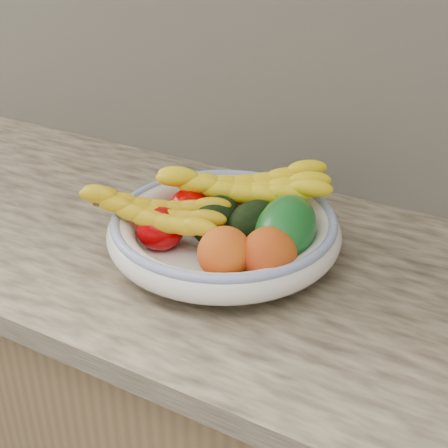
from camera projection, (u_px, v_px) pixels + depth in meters
kitchen_counter at (230, 427)px, 1.30m from camera, size 2.44×0.66×1.40m
fruit_bowl at (224, 230)px, 1.04m from camera, size 0.39×0.39×0.08m
clementine_back_left at (232, 195)px, 1.14m from camera, size 0.06×0.06×0.05m
clementine_back_right at (274, 209)px, 1.09m from camera, size 0.06×0.06×0.05m
clementine_back_mid at (230, 212)px, 1.09m from camera, size 0.05×0.05×0.04m
clementine_extra at (237, 211)px, 1.09m from camera, size 0.05×0.05×0.05m
tomato_left at (189, 207)px, 1.08m from camera, size 0.07×0.07×0.06m
tomato_near_left at (160, 228)px, 1.02m from camera, size 0.08×0.08×0.07m
avocado_center at (216, 220)px, 1.04m from camera, size 0.09×0.12×0.08m
avocado_right at (254, 223)px, 1.03m from camera, size 0.10×0.12×0.07m
green_mango at (286, 229)px, 0.99m from camera, size 0.15×0.17×0.13m
peach_front at (225, 253)px, 0.94m from camera, size 0.11×0.11×0.08m
peach_right at (269, 254)px, 0.94m from camera, size 0.11×0.11×0.08m
banana_bunch_back at (243, 191)px, 1.08m from camera, size 0.33×0.25×0.09m
banana_bunch_front at (152, 216)px, 1.01m from camera, size 0.28×0.17×0.07m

